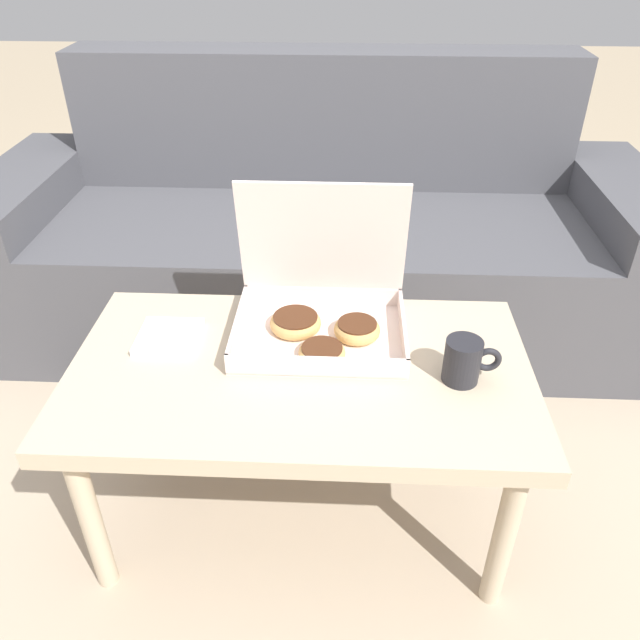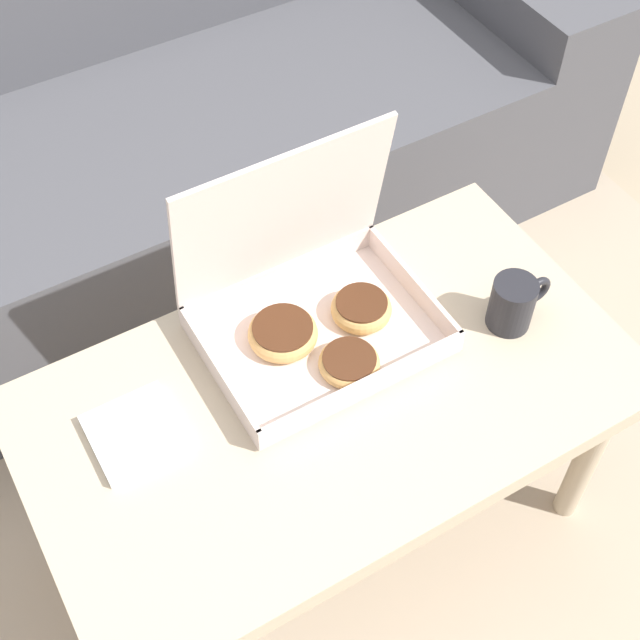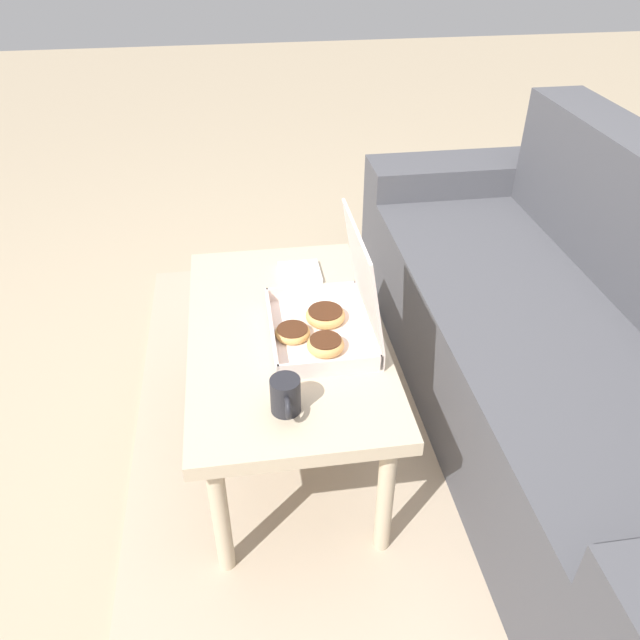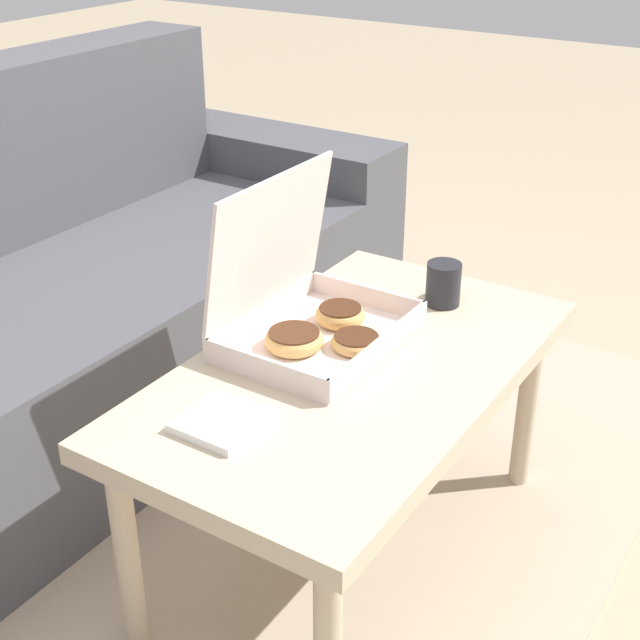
# 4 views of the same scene
# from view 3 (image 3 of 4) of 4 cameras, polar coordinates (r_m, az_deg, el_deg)

# --- Properties ---
(ground_plane) EXTENTS (12.00, 12.00, 0.00)m
(ground_plane) POSITION_cam_3_polar(r_m,az_deg,el_deg) (2.06, -0.06, -10.94)
(ground_plane) COLOR tan
(area_rug) EXTENTS (2.25, 1.78, 0.01)m
(area_rug) POSITION_cam_3_polar(r_m,az_deg,el_deg) (2.10, 8.18, -9.88)
(area_rug) COLOR tan
(area_rug) RESTS_ON ground_plane
(couch) EXTENTS (2.13, 0.76, 0.86)m
(couch) POSITION_cam_3_polar(r_m,az_deg,el_deg) (2.09, 21.59, -2.30)
(couch) COLOR #4C4C51
(couch) RESTS_ON ground_plane
(coffee_table) EXTENTS (0.94, 0.53, 0.45)m
(coffee_table) POSITION_cam_3_polar(r_m,az_deg,el_deg) (1.78, -3.21, -2.25)
(coffee_table) COLOR #C6B293
(coffee_table) RESTS_ON ground_plane
(pastry_box) EXTENTS (0.36, 0.28, 0.32)m
(pastry_box) POSITION_cam_3_polar(r_m,az_deg,el_deg) (1.69, 0.82, 0.28)
(pastry_box) COLOR silver
(pastry_box) RESTS_ON coffee_table
(coffee_mug) EXTENTS (0.11, 0.07, 0.09)m
(coffee_mug) POSITION_cam_3_polar(r_m,az_deg,el_deg) (1.47, -3.16, -6.95)
(coffee_mug) COLOR #232328
(coffee_mug) RESTS_ON coffee_table
(napkin_stack) EXTENTS (0.13, 0.13, 0.02)m
(napkin_stack) POSITION_cam_3_polar(r_m,az_deg,el_deg) (1.99, -1.87, 4.35)
(napkin_stack) COLOR white
(napkin_stack) RESTS_ON coffee_table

